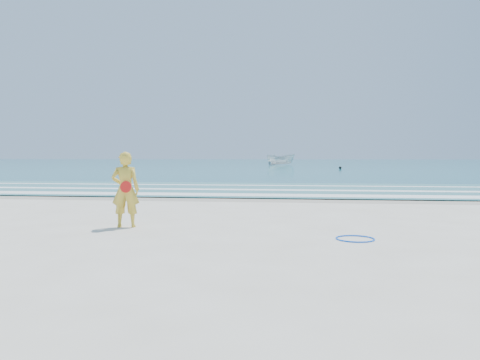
# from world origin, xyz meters

# --- Properties ---
(ground) EXTENTS (400.00, 400.00, 0.00)m
(ground) POSITION_xyz_m (0.00, 0.00, 0.00)
(ground) COLOR silver
(ground) RESTS_ON ground
(wet_sand) EXTENTS (400.00, 2.40, 0.00)m
(wet_sand) POSITION_xyz_m (0.00, 9.00, 0.00)
(wet_sand) COLOR #B2A893
(wet_sand) RESTS_ON ground
(ocean) EXTENTS (400.00, 190.00, 0.04)m
(ocean) POSITION_xyz_m (0.00, 105.00, 0.02)
(ocean) COLOR #19727F
(ocean) RESTS_ON ground
(shallow) EXTENTS (400.00, 10.00, 0.01)m
(shallow) POSITION_xyz_m (0.00, 14.00, 0.04)
(shallow) COLOR #59B7AD
(shallow) RESTS_ON ocean
(foam_near) EXTENTS (400.00, 1.40, 0.01)m
(foam_near) POSITION_xyz_m (0.00, 10.30, 0.05)
(foam_near) COLOR white
(foam_near) RESTS_ON shallow
(foam_mid) EXTENTS (400.00, 0.90, 0.01)m
(foam_mid) POSITION_xyz_m (0.00, 13.20, 0.05)
(foam_mid) COLOR white
(foam_mid) RESTS_ON shallow
(foam_far) EXTENTS (400.00, 0.60, 0.01)m
(foam_far) POSITION_xyz_m (0.00, 16.50, 0.05)
(foam_far) COLOR white
(foam_far) RESTS_ON shallow
(hoop) EXTENTS (1.01, 1.01, 0.03)m
(hoop) POSITION_xyz_m (3.12, 0.58, 0.01)
(hoop) COLOR blue
(hoop) RESTS_ON ground
(boat) EXTENTS (5.38, 3.45, 1.95)m
(boat) POSITION_xyz_m (-0.95, 71.86, 1.01)
(boat) COLOR silver
(boat) RESTS_ON ocean
(buoy) EXTENTS (0.34, 0.34, 0.34)m
(buoy) POSITION_xyz_m (7.06, 48.63, 0.21)
(buoy) COLOR black
(buoy) RESTS_ON ocean
(woman) EXTENTS (0.72, 0.54, 1.77)m
(woman) POSITION_xyz_m (-2.04, 1.57, 0.89)
(woman) COLOR gold
(woman) RESTS_ON ground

